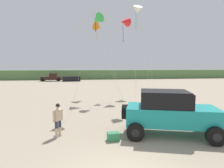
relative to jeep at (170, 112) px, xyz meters
The scene contains 10 objects.
dune_ridge 45.78m from the jeep, 89.35° to the left, with size 90.00×7.20×2.58m, color #567A47.
jeep is the anchor object (origin of this frame).
person_watching 5.59m from the jeep, behind, with size 0.46×0.50×1.67m.
cooler_box 3.10m from the jeep, behind, with size 0.56×0.36×0.38m, color #2D7F51.
distant_pickup 39.68m from the jeep, 107.80° to the left, with size 4.61×2.38×1.98m.
distant_sedan 37.32m from the jeep, 101.23° to the left, with size 4.20×1.70×1.20m, color black.
kite_blue_swept 17.47m from the jeep, 80.18° to the left, with size 2.04×4.82×11.34m.
kite_orange_streamer 12.86m from the jeep, 89.70° to the left, with size 2.87×5.29×8.78m.
kite_black_sled 13.38m from the jeep, 104.48° to the left, with size 3.11×3.69×9.07m.
kite_red_delta 15.41m from the jeep, 100.49° to the left, with size 2.27×6.58×8.74m.
Camera 1 is at (-1.25, -5.21, 3.44)m, focal length 29.23 mm.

